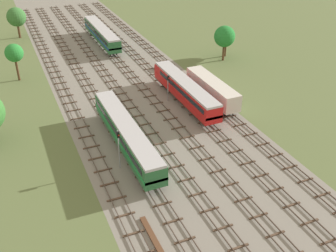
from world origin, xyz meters
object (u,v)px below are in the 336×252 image
(passenger_coach_left_nearest, at_px, (126,133))
(signal_post_nearest, at_px, (168,84))
(diesel_railcar_centre_right_mid, at_px, (185,89))
(passenger_coach_centre_midfar, at_px, (102,33))
(signal_post_near, at_px, (119,145))
(freight_boxcar_right_near, at_px, (212,88))

(passenger_coach_left_nearest, height_order, signal_post_nearest, signal_post_nearest)
(diesel_railcar_centre_right_mid, bearing_deg, signal_post_nearest, 138.25)
(passenger_coach_left_nearest, height_order, passenger_coach_centre_midfar, same)
(passenger_coach_centre_midfar, relative_size, signal_post_near, 3.91)
(freight_boxcar_right_near, distance_m, signal_post_near, 23.67)
(passenger_coach_left_nearest, xyz_separation_m, diesel_railcar_centre_right_mid, (13.46, 9.57, -0.02))
(diesel_railcar_centre_right_mid, distance_m, passenger_coach_centre_midfar, 36.55)
(diesel_railcar_centre_right_mid, height_order, passenger_coach_centre_midfar, same)
(passenger_coach_left_nearest, distance_m, signal_post_nearest, 16.12)
(diesel_railcar_centre_right_mid, height_order, signal_post_nearest, signal_post_nearest)
(passenger_coach_centre_midfar, bearing_deg, passenger_coach_left_nearest, -101.07)
(signal_post_nearest, height_order, signal_post_near, signal_post_near)
(freight_boxcar_right_near, height_order, passenger_coach_centre_midfar, passenger_coach_centre_midfar)
(signal_post_near, bearing_deg, diesel_railcar_centre_right_mid, 40.64)
(passenger_coach_left_nearest, distance_m, signal_post_near, 4.60)
(passenger_coach_centre_midfar, bearing_deg, freight_boxcar_right_near, -76.52)
(passenger_coach_left_nearest, distance_m, diesel_railcar_centre_right_mid, 16.52)
(diesel_railcar_centre_right_mid, relative_size, passenger_coach_centre_midfar, 0.93)
(signal_post_near, bearing_deg, passenger_coach_centre_midfar, 77.29)
(diesel_railcar_centre_right_mid, bearing_deg, passenger_coach_left_nearest, -144.58)
(passenger_coach_centre_midfar, height_order, signal_post_near, signal_post_near)
(freight_boxcar_right_near, relative_size, passenger_coach_centre_midfar, 0.64)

